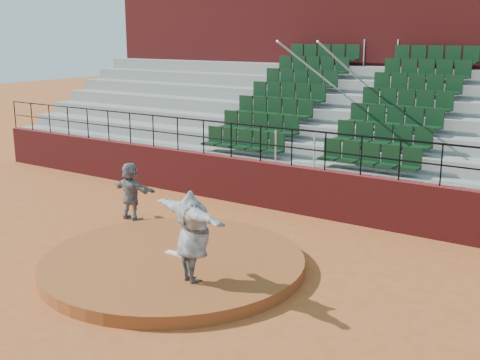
% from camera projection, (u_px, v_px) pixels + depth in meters
% --- Properties ---
extents(ground, '(90.00, 90.00, 0.00)m').
position_uv_depth(ground, '(173.00, 268.00, 12.63)').
color(ground, '#AC5526').
rests_on(ground, ground).
extents(pitchers_mound, '(5.50, 5.50, 0.25)m').
position_uv_depth(pitchers_mound, '(173.00, 262.00, 12.60)').
color(pitchers_mound, brown).
rests_on(pitchers_mound, ground).
extents(pitching_rubber, '(0.60, 0.15, 0.03)m').
position_uv_depth(pitching_rubber, '(178.00, 254.00, 12.69)').
color(pitching_rubber, white).
rests_on(pitching_rubber, pitchers_mound).
extents(boundary_wall, '(24.00, 0.30, 1.30)m').
position_uv_depth(boundary_wall, '(291.00, 189.00, 16.50)').
color(boundary_wall, maroon).
rests_on(boundary_wall, ground).
extents(wall_railing, '(24.04, 0.05, 1.03)m').
position_uv_depth(wall_railing, '(292.00, 139.00, 16.17)').
color(wall_railing, black).
rests_on(wall_railing, boundary_wall).
extents(seating_deck, '(24.00, 5.97, 4.63)m').
position_uv_depth(seating_deck, '(347.00, 141.00, 19.25)').
color(seating_deck, gray).
rests_on(seating_deck, ground).
extents(press_box_facade, '(24.00, 3.00, 7.10)m').
position_uv_depth(press_box_facade, '(395.00, 68.00, 21.92)').
color(press_box_facade, maroon).
rests_on(press_box_facade, ground).
extents(pitcher, '(2.25, 1.24, 1.77)m').
position_uv_depth(pitcher, '(192.00, 236.00, 11.16)').
color(pitcher, black).
rests_on(pitcher, pitchers_mound).
extents(fielder, '(1.44, 0.51, 1.54)m').
position_uv_depth(fielder, '(131.00, 191.00, 15.78)').
color(fielder, black).
rests_on(fielder, ground).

